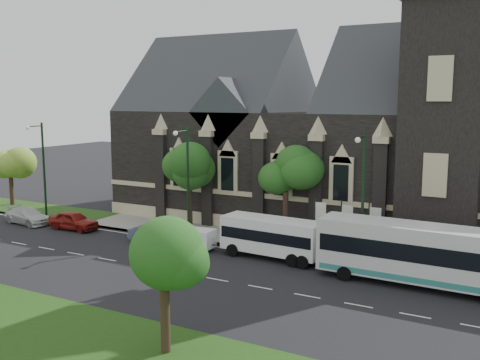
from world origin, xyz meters
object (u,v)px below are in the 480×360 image
Objects in this scene: box_trailer at (200,239)px; car_far_white at (27,216)px; sedan at (154,235)px; tree_walk_right at (290,168)px; shuttle_bus at (272,235)px; car_far_red at (74,220)px; banner_flag_right at (373,226)px; tree_park_east at (169,251)px; street_lamp_mid at (186,177)px; street_lamp_near at (362,191)px; banner_flag_left at (318,220)px; banner_flag_center at (345,223)px; tree_walk_left at (193,163)px; street_lamp_far at (42,165)px; tree_walk_far at (12,162)px; tour_coach at (425,254)px.

car_far_white is at bearing 177.39° from box_trailer.
tree_walk_right is at bearing -49.90° from sedan.
box_trailer is (-5.51, -0.84, -0.73)m from shuttle_bus.
sedan is 0.97× the size of car_far_red.
banner_flag_right is at bearing -13.60° from tree_walk_right.
tree_park_east is 19.32m from street_lamp_mid.
street_lamp_near reaches higher than shuttle_bus.
banner_flag_left is 1.00× the size of banner_flag_center.
sedan is at bearing -163.53° from banner_flag_center.
box_trailer is 18.41m from car_far_white.
banner_flag_right is (0.29, 1.91, -2.73)m from street_lamp_near.
banner_flag_right is 12.52m from box_trailer.
car_far_white is (-5.30, -0.37, -0.07)m from car_far_red.
box_trailer is (-7.67, 14.38, -3.72)m from tree_park_east.
tree_walk_left is at bearing 120.87° from tree_park_east.
banner_flag_left is at bearing -8.02° from tree_walk_left.
street_lamp_mid is 16.63m from car_far_white.
tree_walk_left is at bearing 171.98° from banner_flag_left.
tree_walk_left is 11.40m from car_far_red.
street_lamp_far reaches higher than shuttle_bus.
tree_walk_right reaches higher than car_far_white.
banner_flag_center is at bearing 131.93° from street_lamp_near.
tree_walk_far reaches higher than banner_flag_left.
car_far_red is (-29.16, 0.63, -1.23)m from tour_coach.
banner_flag_right is at bearing 77.35° from tree_park_east.
banner_flag_center is at bearing 180.00° from banner_flag_right.
banner_flag_center is at bearing -6.89° from tree_walk_left.
tree_park_east is at bearing -58.21° from street_lamp_mid.
street_lamp_far is at bearing 171.09° from box_trailer.
box_trailer is (-11.78, -3.95, -1.48)m from banner_flag_right.
tree_walk_right is 1.57× the size of car_far_white.
street_lamp_near reaches higher than tree_walk_left.
street_lamp_near is 14.00m from street_lamp_mid.
banner_flag_left is at bearing 180.00° from banner_flag_center.
tree_walk_far is 0.70× the size of street_lamp_mid.
street_lamp_mid is (-7.21, -3.62, -0.71)m from tree_walk_right.
tree_walk_right reaches higher than tree_walk_far.
tour_coach is (8.26, -4.21, -0.36)m from banner_flag_left.
banner_flag_right is at bearing -6.04° from tree_walk_left.
banner_flag_right is 0.54× the size of shuttle_bus.
tree_walk_right is 1.05× the size of shuttle_bus.
banner_flag_right reaches higher than sedan.
tree_walk_right is 8.05m from banner_flag_right.
tour_coach is at bearing -27.58° from tree_walk_right.
street_lamp_far is 24.30m from shuttle_bus.
street_lamp_mid is 0.70× the size of tour_coach.
street_lamp_mid is at bearing -169.50° from banner_flag_left.
banner_flag_right is at bearing -82.79° from car_far_red.
tree_park_east reaches higher than sedan.
tree_park_east is at bearing -112.86° from car_far_white.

